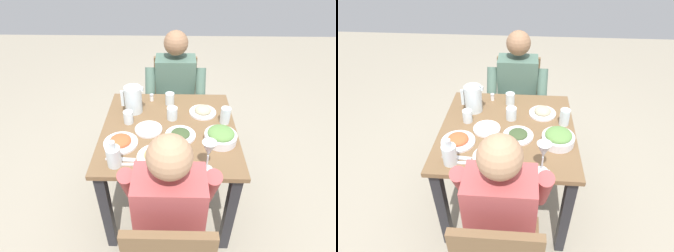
# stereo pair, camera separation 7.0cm
# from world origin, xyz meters

# --- Properties ---
(ground_plane) EXTENTS (8.00, 8.00, 0.00)m
(ground_plane) POSITION_xyz_m (0.00, 0.00, 0.00)
(ground_plane) COLOR #9E937F
(dining_table) EXTENTS (0.87, 0.87, 0.73)m
(dining_table) POSITION_xyz_m (0.00, 0.00, 0.60)
(dining_table) COLOR brown
(dining_table) RESTS_ON ground_plane
(chair_near) EXTENTS (0.40, 0.40, 0.87)m
(chair_near) POSITION_xyz_m (-0.04, -0.74, 0.49)
(chair_near) COLOR brown
(chair_near) RESTS_ON ground_plane
(diner_near) EXTENTS (0.48, 0.53, 1.16)m
(diner_near) POSITION_xyz_m (-0.04, -0.54, 0.63)
(diner_near) COLOR #4C6B5B
(diner_near) RESTS_ON ground_plane
(diner_far) EXTENTS (0.48, 0.53, 1.16)m
(diner_far) POSITION_xyz_m (-0.01, 0.54, 0.63)
(diner_far) COLOR #B24C4C
(diner_far) RESTS_ON ground_plane
(water_pitcher) EXTENTS (0.16, 0.12, 0.19)m
(water_pitcher) POSITION_xyz_m (0.25, -0.19, 0.82)
(water_pitcher) COLOR silver
(water_pitcher) RESTS_ON dining_table
(salad_bowl) EXTENTS (0.20, 0.20, 0.09)m
(salad_bowl) POSITION_xyz_m (-0.31, 0.13, 0.77)
(salad_bowl) COLOR white
(salad_bowl) RESTS_ON dining_table
(plate_fries) EXTENTS (0.22, 0.22, 0.05)m
(plate_fries) POSITION_xyz_m (0.07, 0.29, 0.75)
(plate_fries) COLOR white
(plate_fries) RESTS_ON dining_table
(plate_dolmas) EXTENTS (0.19, 0.19, 0.04)m
(plate_dolmas) POSITION_xyz_m (-0.07, 0.08, 0.74)
(plate_dolmas) COLOR white
(plate_dolmas) RESTS_ON dining_table
(plate_rice_curry) EXTENTS (0.21, 0.21, 0.05)m
(plate_rice_curry) POSITION_xyz_m (0.29, 0.17, 0.75)
(plate_rice_curry) COLOR white
(plate_rice_curry) RESTS_ON dining_table
(plate_yoghurt) EXTENTS (0.18, 0.18, 0.04)m
(plate_yoghurt) POSITION_xyz_m (0.13, 0.03, 0.74)
(plate_yoghurt) COLOR white
(plate_yoghurt) RESTS_ON dining_table
(plate_beans) EXTENTS (0.19, 0.19, 0.06)m
(plate_beans) POSITION_xyz_m (-0.23, -0.18, 0.75)
(plate_beans) COLOR white
(plate_beans) RESTS_ON dining_table
(water_glass_by_pitcher) EXTENTS (0.07, 0.07, 0.09)m
(water_glass_by_pitcher) POSITION_xyz_m (0.00, -0.29, 0.77)
(water_glass_by_pitcher) COLOR silver
(water_glass_by_pitcher) RESTS_ON dining_table
(water_glass_near_left) EXTENTS (0.06, 0.06, 0.09)m
(water_glass_near_left) POSITION_xyz_m (0.27, -0.05, 0.77)
(water_glass_near_left) COLOR silver
(water_glass_near_left) RESTS_ON dining_table
(water_glass_center) EXTENTS (0.07, 0.07, 0.11)m
(water_glass_center) POSITION_xyz_m (-0.37, -0.07, 0.78)
(water_glass_center) COLOR silver
(water_glass_center) RESTS_ON dining_table
(water_glass_far_left) EXTENTS (0.07, 0.07, 0.09)m
(water_glass_far_left) POSITION_xyz_m (-0.02, -0.11, 0.77)
(water_glass_far_left) COLOR silver
(water_glass_far_left) RESTS_ON dining_table
(wine_glass) EXTENTS (0.08, 0.08, 0.20)m
(wine_glass) POSITION_xyz_m (-0.21, 0.37, 0.87)
(wine_glass) COLOR silver
(wine_glass) RESTS_ON dining_table
(oil_carafe) EXTENTS (0.08, 0.08, 0.16)m
(oil_carafe) POSITION_xyz_m (0.29, 0.34, 0.78)
(oil_carafe) COLOR silver
(oil_carafe) RESTS_ON dining_table
(salt_shaker) EXTENTS (0.03, 0.03, 0.05)m
(salt_shaker) POSITION_xyz_m (0.14, -0.34, 0.76)
(salt_shaker) COLOR white
(salt_shaker) RESTS_ON dining_table
(fork_near) EXTENTS (0.17, 0.04, 0.01)m
(fork_near) POSITION_xyz_m (0.27, 0.30, 0.73)
(fork_near) COLOR silver
(fork_near) RESTS_ON dining_table
(knife_near) EXTENTS (0.19, 0.02, 0.01)m
(knife_near) POSITION_xyz_m (0.18, 0.34, 0.73)
(knife_near) COLOR silver
(knife_near) RESTS_ON dining_table
(fork_far) EXTENTS (0.17, 0.04, 0.01)m
(fork_far) POSITION_xyz_m (-0.17, 0.37, 0.73)
(fork_far) COLOR silver
(fork_far) RESTS_ON dining_table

